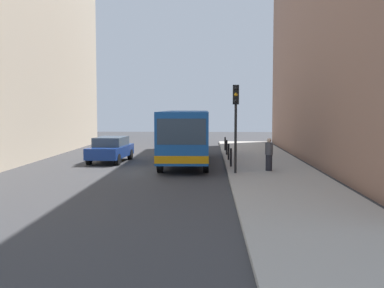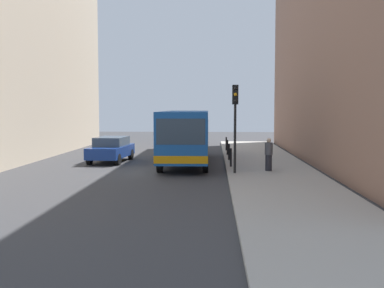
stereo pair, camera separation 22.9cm
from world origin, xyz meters
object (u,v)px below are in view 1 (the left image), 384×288
bollard_farthest (225,144)px  pedestrian_near_signal (269,155)px  bus (186,133)px  car_beside_bus (111,149)px  bollard_mid (229,152)px  bollard_near (231,157)px  bollard_far (227,147)px  traffic_light (236,112)px

bollard_farthest → pedestrian_near_signal: 11.25m
bus → pedestrian_near_signal: 6.09m
bus → car_beside_bus: bearing=-5.6°
bollard_mid → pedestrian_near_signal: bearing=-69.6°
bus → pedestrian_near_signal: bearing=134.0°
car_beside_bus → bollard_farthest: 9.46m
car_beside_bus → bollard_farthest: car_beside_bus is taller
car_beside_bus → pedestrian_near_signal: bearing=155.7°
bus → bollard_near: bus is taller
bollard_near → pedestrian_near_signal: size_ratio=0.60×
bollard_farthest → bollard_mid: bearing=-90.0°
bus → pedestrian_near_signal: size_ratio=7.00×
bollard_mid → bus: bearing=-169.3°
car_beside_bus → pedestrian_near_signal: pedestrian_near_signal is taller
bollard_near → bollard_farthest: size_ratio=1.00×
bollard_near → pedestrian_near_signal: 2.39m
bollard_far → traffic_light: bearing=-89.4°
car_beside_bus → bollard_near: (6.93, -3.09, -0.16)m
traffic_light → bollard_mid: (-0.10, 5.67, -2.38)m
bollard_farthest → traffic_light: bearing=-89.5°
bollard_farthest → bus: bearing=-110.0°
bus → traffic_light: bearing=115.6°
bollard_near → bollard_far: size_ratio=1.00×
car_beside_bus → bollard_far: (6.93, 3.26, -0.16)m
car_beside_bus → bollard_near: car_beside_bus is taller
traffic_light → bollard_mid: traffic_light is taller
bollard_near → pedestrian_near_signal: (1.77, -1.58, 0.31)m
bollard_near → pedestrian_near_signal: pedestrian_near_signal is taller
traffic_light → pedestrian_near_signal: (1.67, 0.91, -2.07)m
car_beside_bus → bus: bearing=179.0°
bollard_near → bollard_farthest: same height
bollard_mid → bollard_near: bearing=-90.0°
bollard_mid → pedestrian_near_signal: (1.77, -4.75, 0.31)m
bollard_farthest → pedestrian_near_signal: bearing=-80.9°
pedestrian_near_signal → traffic_light: bearing=16.1°
bollard_farthest → pedestrian_near_signal: pedestrian_near_signal is taller
bollard_near → bollard_mid: bearing=90.0°
bus → bollard_mid: 2.75m
car_beside_bus → bollard_near: bearing=159.8°
bollard_near → bollard_far: same height
bus → traffic_light: (2.58, -5.20, 1.28)m
bollard_near → bollard_farthest: bearing=90.0°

